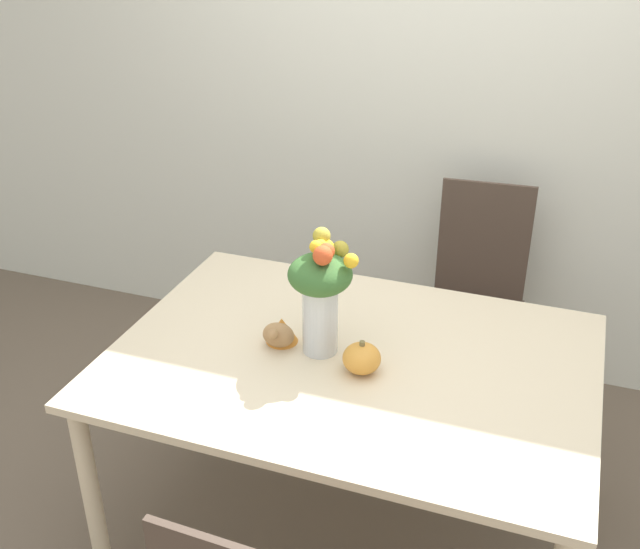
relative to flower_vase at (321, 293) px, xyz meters
The scene contains 7 objects.
ground_plane 0.98m from the flower_vase, ahead, with size 12.00×12.00×0.00m, color brown.
wall_back 1.35m from the flower_vase, 85.15° to the left, with size 8.00×0.06×2.70m.
dining_table 0.32m from the flower_vase, ahead, with size 1.59×1.13×0.75m.
flower_vase is the anchor object (origin of this frame).
pumpkin 0.25m from the flower_vase, 23.42° to the right, with size 0.12×0.12×0.11m.
turkey_figurine 0.23m from the flower_vase, behind, with size 0.11×0.15×0.09m.
dining_chair_near_window 1.12m from the flower_vase, 67.61° to the left, with size 0.45×0.45×1.02m.
Camera 1 is at (0.61, -2.00, 2.15)m, focal length 42.00 mm.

